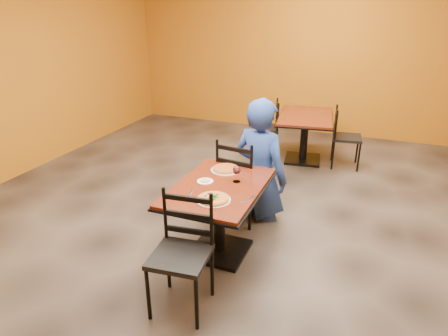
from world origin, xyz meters
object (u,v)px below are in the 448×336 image
at_px(diner, 261,159).
at_px(plate_far, 226,170).
at_px(chair_second_left, 265,128).
at_px(pizza_far, 226,168).
at_px(plate_main, 213,200).
at_px(chair_main_near, 180,257).
at_px(chair_second_right, 347,138).
at_px(wine_glass, 237,173).
at_px(table_main, 219,204).
at_px(pizza_main, 213,198).
at_px(table_second, 305,127).
at_px(side_plate, 205,181).
at_px(chair_main_far, 242,179).

relative_size(diner, plate_far, 4.59).
distance_m(chair_second_left, pizza_far, 2.53).
height_order(plate_main, pizza_far, pizza_far).
xyz_separation_m(chair_main_near, chair_second_right, (0.93, 3.72, -0.03)).
bearing_deg(wine_glass, plate_far, 131.43).
xyz_separation_m(chair_main_near, plate_main, (0.06, 0.54, 0.26)).
height_order(plate_far, wine_glass, wine_glass).
xyz_separation_m(chair_second_left, plate_far, (0.29, -2.50, 0.29)).
bearing_deg(wine_glass, chair_second_left, 100.15).
distance_m(plate_far, wine_glass, 0.32).
relative_size(table_main, chair_second_left, 1.32).
bearing_deg(pizza_main, table_second, 86.10).
bearing_deg(pizza_far, plate_main, -77.77).
relative_size(plate_main, side_plate, 1.94).
bearing_deg(plate_far, plate_main, -77.77).
xyz_separation_m(pizza_far, wine_glass, (0.20, -0.23, 0.07)).
bearing_deg(chair_second_left, chair_second_right, 72.68).
relative_size(chair_main_far, diner, 0.70).
distance_m(chair_second_left, pizza_main, 3.22).
relative_size(chair_second_right, wine_glass, 5.12).
relative_size(table_second, wine_glass, 7.40).
distance_m(table_main, wine_glass, 0.34).
bearing_deg(chair_main_far, table_main, 98.71).
height_order(table_main, diner, diner).
height_order(table_main, chair_second_left, chair_second_left).
height_order(pizza_main, plate_far, pizza_main).
relative_size(diner, wine_glass, 7.91).
relative_size(plate_main, wine_glass, 1.72).
bearing_deg(wine_glass, table_main, -131.43).
relative_size(chair_main_far, plate_main, 3.24).
bearing_deg(pizza_far, wine_glass, -48.57).
relative_size(plate_main, pizza_main, 1.09).
height_order(table_second, plate_main, plate_main).
bearing_deg(chair_second_right, wine_glass, 155.55).
bearing_deg(chair_second_right, table_second, 82.11).
relative_size(chair_main_far, pizza_main, 3.53).
height_order(table_second, chair_second_left, chair_second_left).
bearing_deg(wine_glass, pizza_main, -97.00).
distance_m(chair_main_far, side_plate, 0.77).
bearing_deg(chair_second_left, plate_far, -10.78).
bearing_deg(diner, side_plate, 87.83).
distance_m(diner, plate_far, 0.58).
distance_m(plate_main, plate_far, 0.69).
relative_size(table_second, pizza_far, 4.75).
xyz_separation_m(chair_second_left, wine_glass, (0.49, -2.73, 0.37)).
relative_size(side_plate, wine_glass, 0.89).
bearing_deg(pizza_far, pizza_main, -77.77).
xyz_separation_m(table_main, chair_second_left, (-0.36, 2.87, -0.09)).
xyz_separation_m(chair_main_near, side_plate, (-0.17, 0.88, 0.26)).
xyz_separation_m(chair_second_right, plate_far, (-1.01, -2.50, 0.29)).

